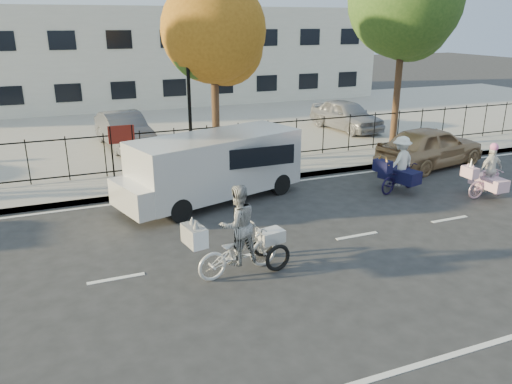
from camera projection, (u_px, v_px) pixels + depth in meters
name	position (u px, v px, depth m)	size (l,w,h in m)	color
ground	(247.00, 255.00, 11.68)	(120.00, 120.00, 0.00)	#333334
road_markings	(247.00, 255.00, 11.68)	(60.00, 9.52, 0.01)	silver
curb	(192.00, 189.00, 16.09)	(60.00, 0.10, 0.15)	#A8A399
sidewalk	(184.00, 179.00, 17.01)	(60.00, 2.20, 0.15)	#A8A399
parking_lot	(140.00, 129.00, 24.82)	(60.00, 15.60, 0.15)	#A8A399
iron_fence	(175.00, 149.00, 17.71)	(58.00, 0.06, 1.50)	black
building	(111.00, 56.00, 32.63)	(34.00, 10.00, 6.00)	silver
lamppost	(189.00, 86.00, 16.81)	(0.36, 0.36, 4.33)	black
street_sign	(122.00, 141.00, 16.53)	(0.85, 0.06, 1.80)	black
zebra_trike	(238.00, 240.00, 10.64)	(2.35, 1.14, 2.01)	silver
unicorn_bike	(489.00, 178.00, 15.32)	(1.70, 1.18, 1.73)	#E7B0CA
bull_bike	(400.00, 170.00, 15.83)	(2.00, 1.41, 1.80)	black
white_van	(213.00, 165.00, 14.95)	(6.07, 3.32, 2.01)	silver
gold_sedan	(431.00, 146.00, 18.57)	(1.81, 4.51, 1.54)	tan
lot_car_c	(124.00, 130.00, 20.84)	(1.52, 4.37, 1.44)	#4E5055
lot_car_d	(346.00, 115.00, 24.18)	(1.70, 4.22, 1.44)	#96979D
tree_mid	(217.00, 36.00, 17.42)	(3.68, 3.67, 6.74)	#442D1D
tree_east	(407.00, 6.00, 19.64)	(4.47, 4.47, 8.20)	#442D1D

